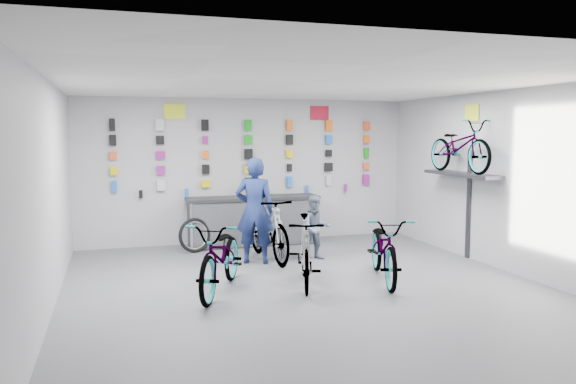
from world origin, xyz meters
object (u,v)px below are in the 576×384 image
object	(u,v)px
bike_right	(384,248)
customer	(316,228)
bike_left	(221,256)
bike_service	(268,228)
clerk	(255,210)
bike_center	(305,251)
counter	(253,221)

from	to	relation	value
bike_right	customer	distance (m)	1.77
bike_right	bike_left	bearing A→B (deg)	-165.57
bike_service	clerk	distance (m)	0.46
bike_center	customer	xyz separation A→B (m)	(0.76, 1.61, 0.05)
bike_center	bike_service	distance (m)	1.81
counter	bike_service	size ratio (longest dim) A/B	1.37
bike_service	clerk	xyz separation A→B (m)	(-0.28, -0.13, 0.35)
bike_left	bike_right	distance (m)	2.53
bike_center	clerk	xyz separation A→B (m)	(-0.35, 1.68, 0.41)
bike_service	bike_center	bearing A→B (deg)	-92.69
bike_left	bike_right	bearing A→B (deg)	22.07
bike_center	customer	bearing A→B (deg)	81.48
counter	bike_left	distance (m)	3.48
bike_left	customer	world-z (taller)	customer
bike_left	bike_center	world-z (taller)	bike_left
bike_center	clerk	world-z (taller)	clerk
bike_center	bike_service	xyz separation A→B (m)	(-0.07, 1.81, 0.06)
bike_left	clerk	distance (m)	1.93
bike_left	customer	xyz separation A→B (m)	(2.02, 1.58, 0.05)
bike_right	bike_center	bearing A→B (deg)	-166.80
counter	bike_center	xyz separation A→B (m)	(-0.00, -3.27, 0.04)
bike_center	bike_right	bearing A→B (deg)	13.04
counter	bike_right	world-z (taller)	bike_right
counter	bike_left	world-z (taller)	bike_left
customer	clerk	bearing A→B (deg)	178.11
bike_left	clerk	xyz separation A→B (m)	(0.91, 1.66, 0.41)
bike_center	bike_right	xyz separation A→B (m)	(1.27, -0.08, -0.01)
bike_service	customer	size ratio (longest dim) A/B	1.68
clerk	bike_center	bearing A→B (deg)	122.63
counter	customer	bearing A→B (deg)	-65.38
bike_left	bike_right	size ratio (longest dim) A/B	1.03
bike_service	clerk	size ratio (longest dim) A/B	1.05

